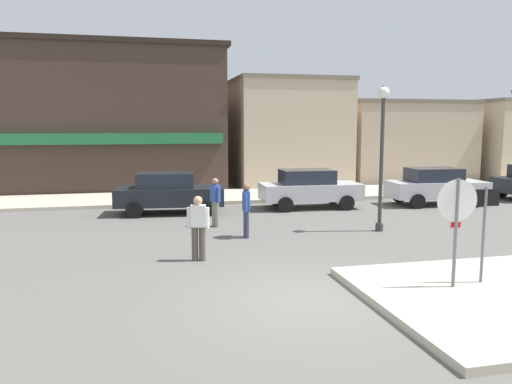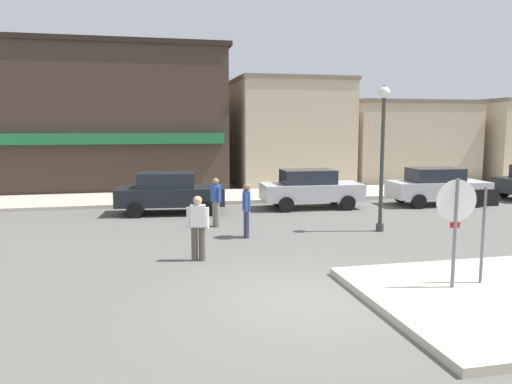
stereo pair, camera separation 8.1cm
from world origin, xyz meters
TOP-DOWN VIEW (x-y plane):
  - ground_plane at (0.00, 0.00)m, footprint 160.00×160.00m
  - kerb_far at (0.00, 13.85)m, footprint 80.00×4.00m
  - stop_sign at (2.89, -0.31)m, footprint 0.82×0.10m
  - one_way_sign at (3.62, -0.17)m, footprint 0.60×0.08m
  - lamp_post at (4.25, 5.51)m, footprint 0.36×0.36m
  - parked_car_nearest at (-2.05, 10.23)m, footprint 4.15×2.19m
  - parked_car_second at (3.56, 10.27)m, footprint 4.07×2.02m
  - parked_car_third at (8.99, 9.84)m, footprint 4.13×2.13m
  - pedestrian_crossing_near at (-0.04, 5.56)m, footprint 0.30×0.55m
  - pedestrian_crossing_far at (-1.72, 3.29)m, footprint 0.56×0.29m
  - pedestrian_kerb_side at (-0.70, 7.36)m, footprint 0.32×0.55m
  - building_corner_shop at (-4.79, 19.41)m, footprint 12.34×7.60m
  - building_storefront_left_near at (5.01, 18.91)m, footprint 6.16×6.54m
  - building_storefront_left_mid at (12.34, 19.16)m, footprint 7.62×5.72m
  - building_storefront_right_near at (19.50, 18.69)m, footprint 5.51×6.42m

SIDE VIEW (x-z plane):
  - ground_plane at x=0.00m, z-range 0.00..0.00m
  - kerb_far at x=0.00m, z-range 0.00..0.15m
  - parked_car_nearest at x=-2.05m, z-range 0.03..1.59m
  - parked_car_second at x=3.56m, z-range 0.03..1.59m
  - parked_car_third at x=8.99m, z-range 0.03..1.59m
  - pedestrian_crossing_near at x=-0.04m, z-range 0.06..1.67m
  - pedestrian_crossing_far at x=-1.72m, z-range 0.06..1.67m
  - pedestrian_kerb_side at x=-0.70m, z-range 0.06..1.67m
  - one_way_sign at x=3.62m, z-range 0.28..2.38m
  - stop_sign at x=2.89m, z-range 0.37..2.67m
  - building_storefront_left_mid at x=12.34m, z-range 0.00..4.77m
  - building_storefront_right_near at x=19.50m, z-range 0.00..4.87m
  - building_storefront_left_near at x=5.01m, z-range 0.00..5.87m
  - lamp_post at x=4.25m, z-range 0.69..5.23m
  - building_corner_shop at x=-4.79m, z-range 0.00..7.40m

